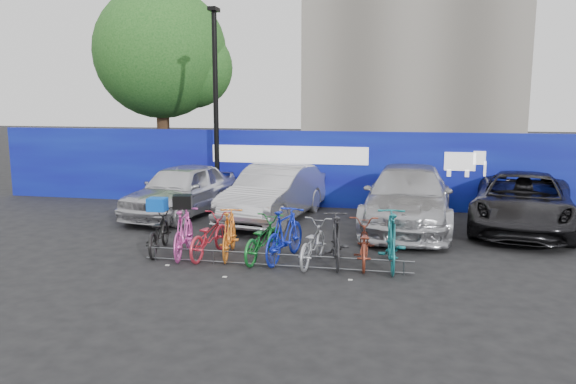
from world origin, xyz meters
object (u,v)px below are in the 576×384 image
(car_0, at_px, (182,190))
(bike_0, at_px, (158,232))
(bike_1, at_px, (184,232))
(bike_7, at_px, (336,239))
(tree, at_px, (167,56))
(car_2, at_px, (408,198))
(bike_3, at_px, (229,233))
(bike_5, at_px, (285,235))
(bike_9, at_px, (392,239))
(bike_rack, at_px, (274,260))
(bike_8, at_px, (363,243))
(bike_6, at_px, (312,243))
(bike_2, at_px, (209,236))
(bike_4, at_px, (262,239))
(car_1, at_px, (274,193))
(lamppost, at_px, (216,103))
(car_3, at_px, (523,202))

(car_0, height_order, bike_0, car_0)
(bike_1, distance_m, bike_7, 3.33)
(car_0, distance_m, bike_0, 4.02)
(bike_1, bearing_deg, bike_0, -24.71)
(tree, relative_size, car_2, 1.41)
(bike_3, height_order, bike_5, bike_5)
(bike_1, distance_m, bike_9, 4.46)
(bike_3, bearing_deg, bike_7, 167.99)
(bike_0, xyz_separation_m, bike_7, (4.00, -0.17, 0.07))
(bike_rack, relative_size, bike_8, 3.22)
(bike_8, bearing_deg, bike_6, 4.37)
(car_2, bearing_deg, bike_0, -143.59)
(bike_6, bearing_deg, tree, -46.84)
(bike_2, relative_size, bike_8, 1.01)
(car_0, distance_m, bike_4, 5.28)
(car_1, relative_size, bike_9, 2.36)
(bike_6, bearing_deg, bike_0, 3.51)
(tree, relative_size, lamppost, 1.28)
(bike_4, bearing_deg, bike_rack, 137.00)
(car_3, xyz_separation_m, bike_2, (-7.21, -4.06, -0.28))
(car_0, xyz_separation_m, bike_4, (3.43, -4.00, -0.31))
(bike_2, height_order, bike_9, bike_9)
(bike_3, distance_m, bike_5, 1.24)
(bike_rack, bearing_deg, bike_2, 161.95)
(bike_1, height_order, bike_6, bike_1)
(bike_5, distance_m, bike_9, 2.23)
(car_1, relative_size, bike_3, 2.69)
(tree, distance_m, bike_0, 11.74)
(bike_7, relative_size, bike_9, 0.91)
(bike_3, height_order, bike_9, bike_9)
(bike_1, height_order, bike_8, bike_1)
(bike_2, xyz_separation_m, bike_7, (2.78, -0.07, 0.08))
(bike_5, xyz_separation_m, bike_7, (1.10, -0.09, -0.02))
(bike_2, bearing_deg, bike_5, -172.35)
(bike_6, bearing_deg, bike_9, -170.83)
(bike_7, bearing_deg, lamppost, -61.46)
(lamppost, xyz_separation_m, car_0, (-0.60, -1.50, -2.51))
(car_3, height_order, bike_0, car_3)
(bike_6, bearing_deg, bike_4, 2.08)
(car_3, height_order, bike_8, car_3)
(lamppost, distance_m, bike_6, 7.40)
(bike_9, bearing_deg, tree, -52.10)
(bike_9, bearing_deg, bike_5, -5.85)
(car_3, xyz_separation_m, bike_0, (-8.43, -3.96, -0.27))
(lamppost, distance_m, bike_1, 6.30)
(bike_0, xyz_separation_m, bike_4, (2.42, -0.12, -0.01))
(bike_0, distance_m, bike_9, 5.13)
(bike_0, height_order, bike_6, bike_0)
(car_2, xyz_separation_m, bike_6, (-1.97, -3.86, -0.35))
(car_3, bearing_deg, bike_1, -140.81)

